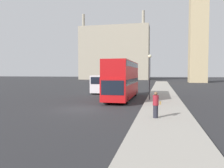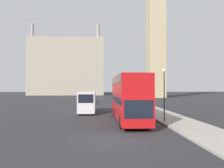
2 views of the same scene
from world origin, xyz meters
TOP-DOWN VIEW (x-y plane):
  - ground_plane at (0.00, 0.00)m, footprint 300.00×300.00m
  - sidewalk_strip at (6.86, 0.00)m, footprint 3.71×120.00m
  - building_block_distant at (-14.48, 81.99)m, footprint 31.76×10.13m
  - red_double_decker_bus at (2.24, 7.60)m, footprint 2.48×11.11m
  - white_van at (-2.14, 14.63)m, footprint 2.09×6.05m
  - pedestrian at (6.26, -3.12)m, footprint 0.54×0.38m
  - street_lamp at (5.40, 6.27)m, footprint 0.36×0.36m
  - parked_sedan at (-2.71, 34.08)m, footprint 1.78×4.60m

SIDE VIEW (x-z plane):
  - ground_plane at x=0.00m, z-range 0.00..0.00m
  - sidewalk_strip at x=6.86m, z-range 0.00..0.15m
  - parked_sedan at x=-2.71m, z-range -0.07..1.47m
  - pedestrian at x=6.26m, z-range 0.15..1.84m
  - white_van at x=-2.14m, z-range 0.10..2.79m
  - red_double_decker_bus at x=2.24m, z-range 0.25..4.62m
  - street_lamp at x=5.40m, z-range 0.99..5.86m
  - building_block_distant at x=-14.48m, z-range -2.64..27.01m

